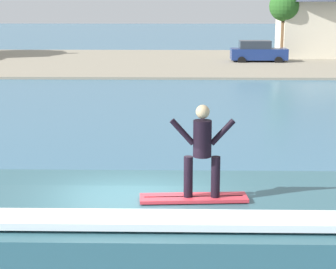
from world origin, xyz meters
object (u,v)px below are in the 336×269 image
at_px(wave_crest, 164,234).
at_px(tree_tall_bare, 284,7).
at_px(house_gabled_white, 316,10).
at_px(car_far_shore, 258,52).
at_px(surfer, 202,146).
at_px(surfboard, 194,198).

bearing_deg(wave_crest, tree_tall_bare, 77.75).
distance_m(wave_crest, house_gabled_white, 45.70).
relative_size(car_far_shore, tree_tall_bare, 0.77).
relative_size(wave_crest, house_gabled_white, 1.24).
bearing_deg(tree_tall_bare, house_gabled_white, 32.81).
relative_size(surfer, tree_tall_bare, 0.28).
distance_m(house_gabled_white, tree_tall_bare, 3.71).
bearing_deg(house_gabled_white, surfer, -104.57).
bearing_deg(tree_tall_bare, wave_crest, -102.25).
relative_size(wave_crest, surfer, 5.81).
distance_m(wave_crest, tree_tall_bare, 43.04).
bearing_deg(car_far_shore, tree_tall_bare, 49.92).
bearing_deg(house_gabled_white, car_far_shore, -138.40).
relative_size(surfboard, tree_tall_bare, 0.33).
bearing_deg(wave_crest, house_gabled_white, 74.46).
relative_size(car_far_shore, house_gabled_white, 0.59).
bearing_deg(surfboard, house_gabled_white, 75.25).
relative_size(house_gabled_white, tree_tall_bare, 1.30).
bearing_deg(tree_tall_bare, surfboard, -101.43).
distance_m(surfboard, tree_tall_bare, 43.26).
bearing_deg(tree_tall_bare, surfer, -101.24).
relative_size(wave_crest, surfboard, 4.95).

